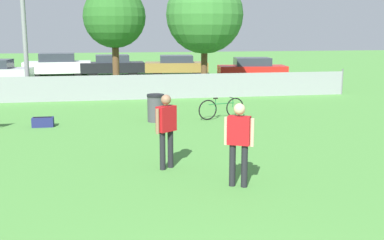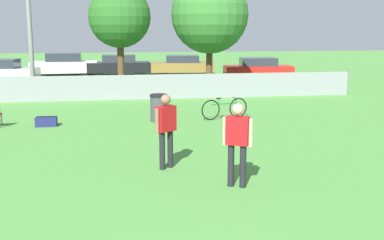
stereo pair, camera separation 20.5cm
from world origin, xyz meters
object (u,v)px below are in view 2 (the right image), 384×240
object	(u,v)px
parked_car_red	(258,69)
player_defender_red	(166,125)
bicycle_sideline	(225,108)
parked_car_white	(64,65)
player_thrower_red	(237,138)
tree_far_right	(210,15)
trash_bin	(159,108)
parked_car_dark	(119,65)
gear_bag_sideline	(46,122)
tree_near_pole	(120,17)
parked_car_tan	(182,65)

from	to	relation	value
parked_car_red	player_defender_red	bearing A→B (deg)	-106.74
bicycle_sideline	parked_car_white	distance (m)	18.50
player_thrower_red	parked_car_white	size ratio (longest dim) A/B	0.38
tree_far_right	trash_bin	size ratio (longest dim) A/B	6.09
trash_bin	parked_car_dark	size ratio (longest dim) A/B	0.22
trash_bin	player_defender_red	bearing A→B (deg)	-93.43
gear_bag_sideline	parked_car_dark	distance (m)	17.07
player_thrower_red	trash_bin	size ratio (longest dim) A/B	1.82
gear_bag_sideline	parked_car_dark	bearing A→B (deg)	81.58
tree_far_right	bicycle_sideline	size ratio (longest dim) A/B	3.25
player_defender_red	tree_near_pole	bearing A→B (deg)	57.59
gear_bag_sideline	tree_far_right	bearing A→B (deg)	48.59
gear_bag_sideline	parked_car_red	size ratio (longest dim) A/B	0.16
parked_car_dark	player_thrower_red	bearing A→B (deg)	-86.06
gear_bag_sideline	player_thrower_red	bearing A→B (deg)	-56.15
tree_far_right	parked_car_tan	xyz separation A→B (m)	(-0.16, 8.60, -3.10)
trash_bin	parked_car_dark	distance (m)	16.68
tree_near_pole	player_thrower_red	xyz separation A→B (m)	(2.06, -14.22, -2.63)
parked_car_white	bicycle_sideline	bearing A→B (deg)	-69.37
player_defender_red	parked_car_tan	distance (m)	22.05
parked_car_tan	player_thrower_red	bearing A→B (deg)	-89.57
tree_near_pole	tree_far_right	xyz separation A→B (m)	(4.38, 0.47, 0.13)
gear_bag_sideline	parked_car_dark	xyz separation A→B (m)	(2.50, 16.88, 0.52)
trash_bin	parked_car_white	distance (m)	17.84
tree_near_pole	player_defender_red	size ratio (longest dim) A/B	3.02
player_defender_red	trash_bin	bearing A→B (deg)	50.53
player_thrower_red	parked_car_red	world-z (taller)	player_thrower_red
parked_car_tan	trash_bin	bearing A→B (deg)	-95.03
tree_far_right	gear_bag_sideline	bearing A→B (deg)	-131.41
bicycle_sideline	parked_car_red	bearing A→B (deg)	52.30
tree_near_pole	player_thrower_red	size ratio (longest dim) A/B	3.02
tree_far_right	player_defender_red	world-z (taller)	tree_far_right
parked_car_dark	tree_far_right	bearing A→B (deg)	-65.12
player_defender_red	parked_car_dark	bearing A→B (deg)	56.12
player_defender_red	parked_car_tan	world-z (taller)	player_defender_red
gear_bag_sideline	parked_car_white	size ratio (longest dim) A/B	0.15
player_defender_red	parked_car_red	world-z (taller)	player_defender_red
parked_car_red	parked_car_tan	bearing A→B (deg)	145.28
player_defender_red	parked_car_dark	world-z (taller)	player_defender_red
parked_car_red	player_thrower_red	bearing A→B (deg)	-101.92
parked_car_red	parked_car_dark	bearing A→B (deg)	160.29
player_defender_red	parked_car_white	world-z (taller)	player_defender_red
parked_car_white	parked_car_red	bearing A→B (deg)	-22.91
player_thrower_red	parked_car_red	distance (m)	20.66
trash_bin	player_thrower_red	bearing A→B (deg)	-82.60
player_defender_red	bicycle_sideline	size ratio (longest dim) A/B	0.97
bicycle_sideline	gear_bag_sideline	distance (m)	6.01
parked_car_tan	tree_near_pole	bearing A→B (deg)	-109.23
parked_car_dark	parked_car_red	distance (m)	9.38
tree_far_right	parked_car_dark	bearing A→B (deg)	115.99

